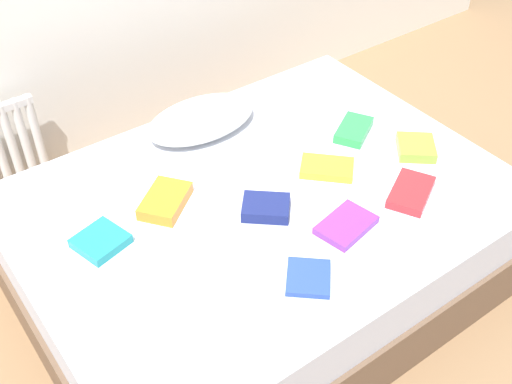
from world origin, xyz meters
TOP-DOWN VIEW (x-y plane):
  - ground_plane at (0.00, 0.00)m, footprint 8.00×8.00m
  - bed at (0.00, 0.00)m, footprint 2.00×1.50m
  - pillow at (0.05, 0.54)m, footprint 0.53×0.32m
  - textbook_navy at (-0.05, -0.09)m, footprint 0.23×0.23m
  - textbook_blue at (-0.14, -0.46)m, footprint 0.23×0.23m
  - textbook_green at (0.59, 0.10)m, footprint 0.25×0.22m
  - textbook_white at (-0.52, -0.48)m, footprint 0.20×0.14m
  - textbook_red at (0.48, -0.36)m, footprint 0.28×0.24m
  - textbook_orange at (-0.36, 0.18)m, footprint 0.27×0.26m
  - textbook_yellow at (0.31, -0.04)m, footprint 0.26×0.26m
  - textbook_purple at (0.14, -0.34)m, footprint 0.25×0.20m
  - textbook_lime at (0.72, -0.16)m, footprint 0.23×0.24m
  - textbook_teal at (-0.66, 0.13)m, footprint 0.21×0.21m

SIDE VIEW (x-z plane):
  - ground_plane at x=0.00m, z-range 0.00..0.00m
  - bed at x=0.00m, z-range 0.00..0.50m
  - textbook_blue at x=-0.14m, z-range 0.50..0.52m
  - textbook_purple at x=0.14m, z-range 0.50..0.53m
  - textbook_white at x=-0.52m, z-range 0.50..0.53m
  - textbook_yellow at x=0.31m, z-range 0.50..0.53m
  - textbook_teal at x=-0.66m, z-range 0.50..0.54m
  - textbook_red at x=0.48m, z-range 0.50..0.54m
  - textbook_green at x=0.59m, z-range 0.50..0.54m
  - textbook_lime at x=0.72m, z-range 0.50..0.55m
  - textbook_navy at x=-0.05m, z-range 0.50..0.55m
  - textbook_orange at x=-0.36m, z-range 0.50..0.55m
  - pillow at x=0.05m, z-range 0.50..0.61m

